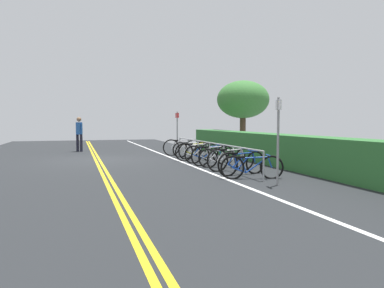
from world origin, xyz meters
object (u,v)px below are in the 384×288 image
object	(u,v)px
bike_rack	(210,147)
bicycle_0	(182,147)
bicycle_6	(222,158)
bicycle_2	(196,151)
bicycle_7	(231,159)
bicycle_3	(197,152)
bicycle_5	(213,155)
bicycle_1	(191,149)
pedestrian	(79,132)
bicycle_9	(252,167)
bicycle_4	(207,154)
bicycle_8	(242,163)
tree_near_left	(243,100)
sign_post_near	(177,128)
sign_post_far	(278,132)

from	to	relation	value
bike_rack	bicycle_0	distance (m)	3.60
bicycle_6	bicycle_0	bearing A→B (deg)	-179.15
bicycle_2	bicycle_7	size ratio (longest dim) A/B	0.95
bicycle_3	bicycle_5	distance (m)	1.66
bicycle_0	bicycle_1	size ratio (longest dim) A/B	1.01
bicycle_1	pedestrian	bearing A→B (deg)	-133.75
bicycle_9	bicycle_2	bearing A→B (deg)	177.81
bicycle_6	bicycle_4	bearing A→B (deg)	-179.61
bicycle_8	bicycle_1	bearing A→B (deg)	178.18
bicycle_5	pedestrian	xyz separation A→B (m)	(-7.72, -4.51, 0.68)
bike_rack	tree_near_left	distance (m)	7.27
bicycle_2	bicycle_5	xyz separation A→B (m)	(2.51, -0.16, 0.02)
sign_post_near	bicycle_7	bearing A→B (deg)	-0.87
bicycle_1	pedestrian	size ratio (longest dim) A/B	0.97
bicycle_4	bicycle_6	size ratio (longest dim) A/B	1.14
bicycle_0	bicycle_6	size ratio (longest dim) A/B	1.12
bicycle_3	bicycle_9	size ratio (longest dim) A/B	1.02
pedestrian	sign_post_near	bearing A→B (deg)	65.15
bicycle_7	sign_post_near	world-z (taller)	sign_post_near
bicycle_3	bicycle_7	size ratio (longest dim) A/B	1.02
bicycle_8	bicycle_9	bearing A→B (deg)	-4.14
bicycle_1	bicycle_6	size ratio (longest dim) A/B	1.11
bicycle_5	bike_rack	bearing A→B (deg)	175.12
bicycle_3	pedestrian	size ratio (longest dim) A/B	0.98
bicycle_0	tree_near_left	xyz separation A→B (m)	(-2.13, 3.99, 2.35)
bicycle_6	sign_post_far	xyz separation A→B (m)	(3.69, -0.00, 0.98)
bicycle_9	sign_post_far	world-z (taller)	sign_post_far
bicycle_2	sign_post_near	xyz separation A→B (m)	(-3.06, -0.00, 0.90)
bicycle_0	pedestrian	xyz separation A→B (m)	(-3.68, -4.50, 0.67)
bicycle_5	bicycle_6	size ratio (longest dim) A/B	1.10
bicycle_5	bicycle_4	bearing A→B (deg)	175.83
bicycle_4	bicycle_9	world-z (taller)	bicycle_4
bicycle_8	bicycle_2	bearing A→B (deg)	178.12
bicycle_1	bicycle_2	distance (m)	0.73
bicycle_1	bicycle_8	bearing A→B (deg)	-1.82
sign_post_far	bicycle_7	bearing A→B (deg)	-179.69
bicycle_4	bicycle_5	world-z (taller)	bicycle_5
pedestrian	sign_post_far	size ratio (longest dim) A/B	0.83
bicycle_2	pedestrian	xyz separation A→B (m)	(-5.22, -4.66, 0.70)
bicycle_4	sign_post_near	distance (m)	4.86
bicycle_7	bicycle_5	bearing A→B (deg)	-178.20
bicycle_5	bicycle_2	bearing A→B (deg)	176.40
bicycle_5	sign_post_near	bearing A→B (deg)	178.39
bicycle_6	bicycle_8	size ratio (longest dim) A/B	0.92
bike_rack	bicycle_7	xyz separation A→B (m)	(1.98, 0.01, -0.24)
bicycle_0	bicycle_4	world-z (taller)	bicycle_0
bicycle_2	bicycle_3	xyz separation A→B (m)	(0.85, -0.23, 0.02)
tree_near_left	bicycle_6	bearing A→B (deg)	-29.71
bicycle_6	sign_post_near	size ratio (longest dim) A/B	0.76
bike_rack	bicycle_7	world-z (taller)	bike_rack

